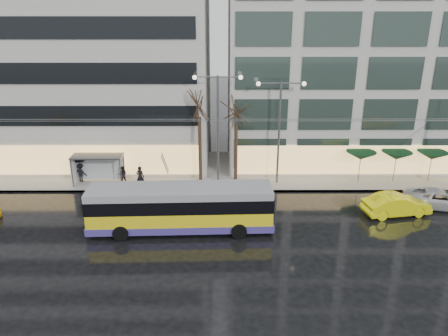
{
  "coord_description": "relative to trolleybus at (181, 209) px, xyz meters",
  "views": [
    {
      "loc": [
        2.37,
        -23.59,
        14.34
      ],
      "look_at": [
        2.48,
        5.0,
        3.61
      ],
      "focal_mm": 35.0,
      "sensor_mm": 36.0,
      "label": 1
    }
  ],
  "objects": [
    {
      "name": "ground",
      "position": [
        0.43,
        -2.67,
        -1.53
      ],
      "size": [
        140.0,
        140.0,
        0.0
      ],
      "primitive_type": "plane",
      "color": "black",
      "rests_on": "ground"
    },
    {
      "name": "sidewalk",
      "position": [
        2.43,
        11.33,
        -1.46
      ],
      "size": [
        80.0,
        10.0,
        0.15
      ],
      "primitive_type": "cube",
      "color": "gray",
      "rests_on": "ground"
    },
    {
      "name": "kerb",
      "position": [
        2.43,
        6.38,
        -1.46
      ],
      "size": [
        80.0,
        0.1,
        0.15
      ],
      "primitive_type": "cube",
      "color": "slate",
      "rests_on": "ground"
    },
    {
      "name": "building_left",
      "position": [
        -15.57,
        16.33,
        9.62
      ],
      "size": [
        34.0,
        14.0,
        22.0
      ],
      "primitive_type": "cube",
      "color": "#B7B4AF",
      "rests_on": "sidewalk"
    },
    {
      "name": "building_right",
      "position": [
        19.43,
        16.33,
        11.12
      ],
      "size": [
        32.0,
        14.0,
        25.0
      ],
      "primitive_type": "cube",
      "color": "#B7B4AF",
      "rests_on": "sidewalk"
    },
    {
      "name": "trolleybus",
      "position": [
        0.0,
        0.0,
        0.0
      ],
      "size": [
        12.29,
        4.89,
        5.66
      ],
      "color": "yellow",
      "rests_on": "ground"
    },
    {
      "name": "catenary",
      "position": [
        1.43,
        5.27,
        2.72
      ],
      "size": [
        42.24,
        5.12,
        7.0
      ],
      "color": "#595B60",
      "rests_on": "ground"
    },
    {
      "name": "bus_shelter",
      "position": [
        -7.96,
        8.02,
        0.43
      ],
      "size": [
        4.2,
        1.6,
        2.51
      ],
      "color": "#595B60",
      "rests_on": "sidewalk"
    },
    {
      "name": "street_lamp_near",
      "position": [
        2.43,
        8.13,
        4.46
      ],
      "size": [
        3.96,
        0.36,
        9.03
      ],
      "color": "#595B60",
      "rests_on": "sidewalk"
    },
    {
      "name": "street_lamp_far",
      "position": [
        7.43,
        8.13,
        4.18
      ],
      "size": [
        3.96,
        0.36,
        8.53
      ],
      "color": "#595B60",
      "rests_on": "sidewalk"
    },
    {
      "name": "tree_a",
      "position": [
        0.93,
        8.33,
        5.56
      ],
      "size": [
        3.2,
        3.2,
        8.4
      ],
      "color": "black",
      "rests_on": "sidewalk"
    },
    {
      "name": "tree_b",
      "position": [
        3.93,
        8.53,
        4.87
      ],
      "size": [
        3.2,
        3.2,
        7.7
      ],
      "color": "black",
      "rests_on": "sidewalk"
    },
    {
      "name": "parasol_a",
      "position": [
        14.43,
        8.33,
        0.92
      ],
      "size": [
        2.5,
        2.5,
        2.65
      ],
      "color": "#595B60",
      "rests_on": "sidewalk"
    },
    {
      "name": "parasol_b",
      "position": [
        17.43,
        8.33,
        0.92
      ],
      "size": [
        2.5,
        2.5,
        2.65
      ],
      "color": "#595B60",
      "rests_on": "sidewalk"
    },
    {
      "name": "parasol_c",
      "position": [
        20.43,
        8.33,
        0.92
      ],
      "size": [
        2.5,
        2.5,
        2.65
      ],
      "color": "#595B60",
      "rests_on": "sidewalk"
    },
    {
      "name": "taxi_b",
      "position": [
        15.37,
        2.24,
        -0.73
      ],
      "size": [
        5.06,
        2.52,
        1.59
      ],
      "primitive_type": "imported",
      "rotation": [
        0.0,
        0.0,
        1.75
      ],
      "color": "#FFFB0D",
      "rests_on": "ground"
    },
    {
      "name": "sedan_silver",
      "position": [
        19.11,
        3.46,
        -0.82
      ],
      "size": [
        5.45,
        3.26,
        1.42
      ],
      "primitive_type": "imported",
      "rotation": [
        0.0,
        0.0,
        1.38
      ],
      "color": "silver",
      "rests_on": "ground"
    },
    {
      "name": "pedestrian_a",
      "position": [
        -3.96,
        7.02,
        0.04
      ],
      "size": [
        1.13,
        1.15,
        2.19
      ],
      "color": "black",
      "rests_on": "sidewalk"
    },
    {
      "name": "pedestrian_b",
      "position": [
        -5.61,
        7.96,
        -0.62
      ],
      "size": [
        0.77,
        0.62,
        1.52
      ],
      "color": "black",
      "rests_on": "sidewalk"
    },
    {
      "name": "pedestrian_c",
      "position": [
        -9.25,
        8.33,
        -0.27
      ],
      "size": [
        1.16,
        1.0,
        2.11
      ],
      "color": "black",
      "rests_on": "sidewalk"
    }
  ]
}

